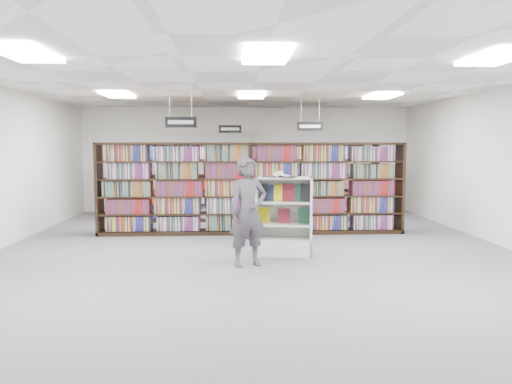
{
  "coord_description": "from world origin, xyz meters",
  "views": [
    {
      "loc": [
        -0.43,
        -9.44,
        2.01
      ],
      "look_at": [
        0.03,
        0.5,
        1.1
      ],
      "focal_mm": 35.0,
      "sensor_mm": 36.0,
      "label": 1
    }
  ],
  "objects_px": {
    "bookshelf_row_near": "(251,188)",
    "open_book": "(279,175)",
    "endcap_display": "(284,228)",
    "shopper": "(248,212)"
  },
  "relations": [
    {
      "from": "bookshelf_row_near",
      "to": "endcap_display",
      "type": "distance_m",
      "value": 2.41
    },
    {
      "from": "endcap_display",
      "to": "open_book",
      "type": "relative_size",
      "value": 2.12
    },
    {
      "from": "bookshelf_row_near",
      "to": "shopper",
      "type": "height_order",
      "value": "bookshelf_row_near"
    },
    {
      "from": "open_book",
      "to": "shopper",
      "type": "height_order",
      "value": "shopper"
    },
    {
      "from": "shopper",
      "to": "bookshelf_row_near",
      "type": "bearing_deg",
      "value": 63.34
    },
    {
      "from": "bookshelf_row_near",
      "to": "open_book",
      "type": "height_order",
      "value": "bookshelf_row_near"
    },
    {
      "from": "open_book",
      "to": "shopper",
      "type": "distance_m",
      "value": 1.14
    },
    {
      "from": "bookshelf_row_near",
      "to": "open_book",
      "type": "bearing_deg",
      "value": -80.06
    },
    {
      "from": "endcap_display",
      "to": "shopper",
      "type": "xyz_separation_m",
      "value": [
        -0.69,
        -0.89,
        0.43
      ]
    },
    {
      "from": "endcap_display",
      "to": "open_book",
      "type": "xyz_separation_m",
      "value": [
        -0.1,
        -0.1,
        0.99
      ]
    }
  ]
}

